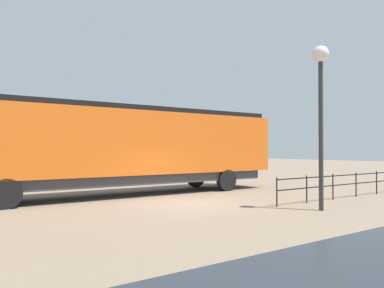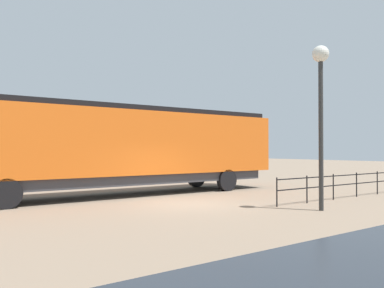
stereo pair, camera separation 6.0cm
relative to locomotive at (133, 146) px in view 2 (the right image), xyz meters
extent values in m
plane|color=#84705B|center=(4.03, 0.31, -2.31)|extent=(120.00, 120.00, 0.00)
cube|color=orange|center=(0.00, -0.54, 0.13)|extent=(2.95, 16.25, 2.87)
cube|color=black|center=(0.00, 6.34, -0.30)|extent=(2.84, 2.50, 2.01)
cube|color=black|center=(0.00, -0.54, 1.68)|extent=(2.66, 15.60, 0.24)
cube|color=#38383D|center=(0.00, -0.54, -1.53)|extent=(2.66, 14.95, 0.45)
cylinder|color=black|center=(-1.33, 4.66, -1.76)|extent=(0.30, 1.10, 1.10)
cylinder|color=black|center=(1.33, 4.66, -1.76)|extent=(0.30, 1.10, 1.10)
cylinder|color=black|center=(1.33, -5.74, -1.76)|extent=(0.30, 1.10, 1.10)
cylinder|color=#2D2D2D|center=(8.13, 3.11, 0.35)|extent=(0.16, 0.16, 5.31)
sphere|color=silver|center=(8.13, 3.11, 3.18)|extent=(0.58, 0.58, 0.58)
cube|color=black|center=(6.63, 6.88, -1.30)|extent=(0.04, 8.73, 0.04)
cube|color=black|center=(6.63, 6.88, -1.71)|extent=(0.04, 8.73, 0.04)
cylinder|color=black|center=(6.63, 2.52, -1.76)|extent=(0.05, 0.05, 1.09)
cylinder|color=black|center=(6.63, 4.26, -1.76)|extent=(0.05, 0.05, 1.09)
cylinder|color=black|center=(6.63, 6.01, -1.76)|extent=(0.05, 0.05, 1.09)
cylinder|color=black|center=(6.63, 7.75, -1.76)|extent=(0.05, 0.05, 1.09)
cylinder|color=black|center=(6.63, 9.50, -1.76)|extent=(0.05, 0.05, 1.09)
camera|label=1|loc=(16.49, -8.53, -0.18)|focal=36.45mm
camera|label=2|loc=(16.52, -8.48, -0.18)|focal=36.45mm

